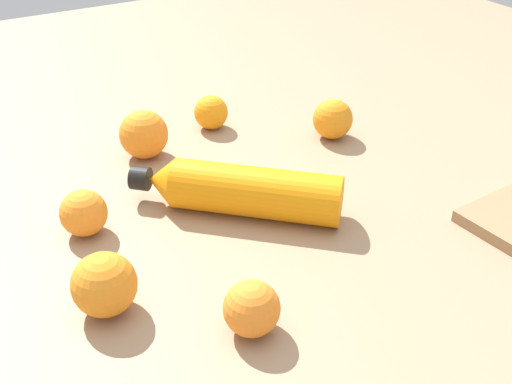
{
  "coord_description": "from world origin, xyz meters",
  "views": [
    {
      "loc": [
        -0.68,
        0.4,
        0.54
      ],
      "look_at": [
        0.01,
        -0.01,
        0.04
      ],
      "focal_mm": 45.42,
      "sensor_mm": 36.0,
      "label": 1
    }
  ],
  "objects_px": {
    "orange_0": "(144,134)",
    "orange_4": "(84,213)",
    "orange_2": "(252,308)",
    "water_bottle": "(240,190)",
    "orange_5": "(211,112)",
    "orange_1": "(333,119)",
    "orange_3": "(104,284)"
  },
  "relations": [
    {
      "from": "orange_1",
      "to": "orange_5",
      "type": "height_order",
      "value": "orange_1"
    },
    {
      "from": "water_bottle",
      "to": "orange_1",
      "type": "relative_size",
      "value": 3.75
    },
    {
      "from": "orange_0",
      "to": "orange_1",
      "type": "xyz_separation_m",
      "value": [
        -0.1,
        -0.32,
        -0.01
      ]
    },
    {
      "from": "orange_1",
      "to": "orange_4",
      "type": "relative_size",
      "value": 1.07
    },
    {
      "from": "orange_0",
      "to": "orange_3",
      "type": "xyz_separation_m",
      "value": [
        -0.34,
        0.19,
        -0.0
      ]
    },
    {
      "from": "orange_0",
      "to": "orange_3",
      "type": "distance_m",
      "value": 0.39
    },
    {
      "from": "water_bottle",
      "to": "orange_1",
      "type": "bearing_deg",
      "value": -110.45
    },
    {
      "from": "orange_1",
      "to": "orange_3",
      "type": "xyz_separation_m",
      "value": [
        -0.24,
        0.51,
        0.0
      ]
    },
    {
      "from": "orange_1",
      "to": "orange_3",
      "type": "relative_size",
      "value": 0.91
    },
    {
      "from": "orange_3",
      "to": "orange_5",
      "type": "bearing_deg",
      "value": -41.24
    },
    {
      "from": "orange_1",
      "to": "orange_3",
      "type": "distance_m",
      "value": 0.56
    },
    {
      "from": "water_bottle",
      "to": "orange_2",
      "type": "distance_m",
      "value": 0.25
    },
    {
      "from": "water_bottle",
      "to": "orange_0",
      "type": "distance_m",
      "value": 0.24
    },
    {
      "from": "water_bottle",
      "to": "orange_0",
      "type": "xyz_separation_m",
      "value": [
        0.24,
        0.06,
        0.0
      ]
    },
    {
      "from": "water_bottle",
      "to": "orange_2",
      "type": "height_order",
      "value": "water_bottle"
    },
    {
      "from": "orange_2",
      "to": "orange_4",
      "type": "xyz_separation_m",
      "value": [
        0.29,
        0.1,
        0.0
      ]
    },
    {
      "from": "orange_3",
      "to": "orange_0",
      "type": "bearing_deg",
      "value": -28.77
    },
    {
      "from": "water_bottle",
      "to": "orange_2",
      "type": "bearing_deg",
      "value": 106.97
    },
    {
      "from": "orange_0",
      "to": "orange_4",
      "type": "relative_size",
      "value": 1.24
    },
    {
      "from": "orange_0",
      "to": "orange_5",
      "type": "xyz_separation_m",
      "value": [
        0.04,
        -0.15,
        -0.01
      ]
    },
    {
      "from": "orange_1",
      "to": "orange_0",
      "type": "bearing_deg",
      "value": 71.98
    },
    {
      "from": "water_bottle",
      "to": "orange_0",
      "type": "relative_size",
      "value": 3.25
    },
    {
      "from": "orange_3",
      "to": "orange_5",
      "type": "height_order",
      "value": "orange_3"
    },
    {
      "from": "orange_1",
      "to": "orange_5",
      "type": "bearing_deg",
      "value": 49.71
    },
    {
      "from": "orange_2",
      "to": "orange_4",
      "type": "bearing_deg",
      "value": 19.85
    },
    {
      "from": "orange_0",
      "to": "orange_2",
      "type": "relative_size",
      "value": 1.24
    },
    {
      "from": "orange_1",
      "to": "orange_2",
      "type": "height_order",
      "value": "orange_1"
    },
    {
      "from": "orange_2",
      "to": "orange_5",
      "type": "distance_m",
      "value": 0.54
    },
    {
      "from": "orange_2",
      "to": "water_bottle",
      "type": "bearing_deg",
      "value": -26.16
    },
    {
      "from": "orange_0",
      "to": "orange_2",
      "type": "height_order",
      "value": "orange_0"
    },
    {
      "from": "orange_2",
      "to": "orange_5",
      "type": "height_order",
      "value": "orange_2"
    },
    {
      "from": "orange_0",
      "to": "orange_2",
      "type": "bearing_deg",
      "value": 173.16
    }
  ]
}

